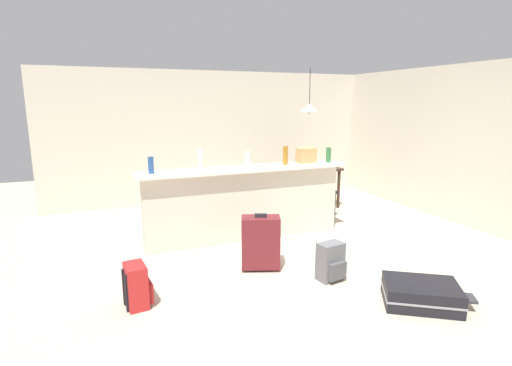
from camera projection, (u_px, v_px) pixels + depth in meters
ground_plane at (290, 251)px, 5.17m from camera, size 13.00×13.00×0.05m
wall_back at (221, 137)px, 7.68m from camera, size 6.60×0.10×2.50m
wall_right at (452, 144)px, 6.31m from camera, size 0.10×6.00×2.50m
partition_half_wall at (246, 206)px, 5.45m from camera, size 2.80×0.20×0.99m
bar_countertop at (246, 169)px, 5.35m from camera, size 2.96×0.40×0.05m
bottle_blue at (151, 165)px, 4.84m from camera, size 0.07×0.07×0.21m
bottle_white at (200, 159)px, 5.16m from camera, size 0.06×0.06×0.27m
bottle_clear at (247, 159)px, 5.31m from camera, size 0.08×0.08×0.21m
bottle_amber at (285, 155)px, 5.53m from camera, size 0.07×0.07×0.26m
bottle_green at (328, 155)px, 5.72m from camera, size 0.07×0.07×0.22m
grocery_bag at (306, 155)px, 5.70m from camera, size 0.26×0.18×0.22m
dining_table at (306, 172)px, 7.22m from camera, size 1.10×0.80×0.74m
dining_chair_near_partition at (320, 185)px, 6.71m from camera, size 0.41×0.41×0.93m
pendant_lamp at (309, 108)px, 7.06m from camera, size 0.34×0.34×0.80m
suitcase_flat_black at (421, 294)px, 3.75m from camera, size 0.87×0.79×0.22m
suitcase_upright_maroon at (261, 242)px, 4.51m from camera, size 0.50×0.38×0.67m
backpack_grey at (331, 262)px, 4.26m from camera, size 0.31×0.28×0.42m
backpack_red at (137, 286)px, 3.70m from camera, size 0.27×0.30×0.42m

